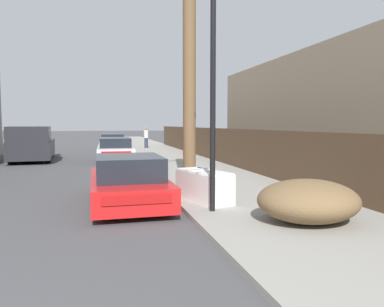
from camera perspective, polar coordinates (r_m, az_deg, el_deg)
sidewalk_curb at (r=25.51m, az=-5.05°, el=0.12°), size 4.20×63.00×0.12m
discarded_fridge at (r=9.24m, az=1.82°, el=-4.95°), size 1.13×1.81×0.78m
parked_sports_car_red at (r=9.62m, az=-9.73°, el=-4.25°), size 1.86×4.39×1.24m
car_parked_mid at (r=20.88m, az=-11.64°, el=0.55°), size 1.93×4.57×1.27m
car_parked_far at (r=29.13m, az=-11.93°, el=1.63°), size 2.09×4.53×1.26m
pickup_truck at (r=22.06m, az=-23.25°, el=1.36°), size 2.47×5.84×1.89m
utility_pole at (r=11.57m, az=-0.41°, el=13.28°), size 1.80×0.39×7.19m
street_lamp at (r=8.14m, az=3.21°, el=11.55°), size 0.26×0.26×5.03m
brush_pile at (r=7.64m, az=17.26°, el=-6.89°), size 1.99×1.81×0.83m
wooden_fence at (r=18.60m, az=4.49°, el=1.26°), size 0.08×33.47×1.68m
building_right_house at (r=19.00m, az=22.05°, el=5.78°), size 6.00×15.61×5.08m
pedestrian at (r=29.80m, az=-7.00°, el=2.47°), size 0.34×0.34×1.64m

